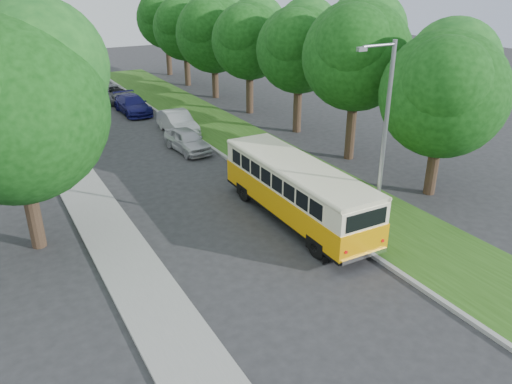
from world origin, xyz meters
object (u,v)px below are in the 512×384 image
lamppost_near (382,142)px  car_blue (133,105)px  car_white (178,123)px  lamppost_far (48,83)px  car_grey (114,94)px  car_silver (187,140)px  vintage_bus (297,192)px

lamppost_near → car_blue: 25.15m
car_white → lamppost_far: bearing=178.6°
car_blue → car_grey: bearing=91.5°
lamppost_near → car_silver: lamppost_near is taller
car_blue → car_grey: (-0.22, 4.66, -0.03)m
vintage_bus → car_blue: 21.49m
lamppost_far → car_grey: lamppost_far is taller
lamppost_far → car_grey: 13.11m
car_silver → vintage_bus: bearing=-91.5°
lamppost_near → car_white: bearing=93.8°
car_silver → lamppost_far: bearing=144.6°
car_white → lamppost_near: bearing=-84.8°
car_grey → lamppost_far: bearing=-129.2°
lamppost_far → car_grey: (6.37, 10.93, -3.45)m
lamppost_near → car_grey: 29.77m
vintage_bus → car_grey: bearing=92.9°
lamppost_near → lamppost_far: (-8.91, 18.50, -0.25)m
lamppost_near → car_grey: (-2.53, 29.43, -3.70)m
vintage_bus → car_grey: (-1.06, 26.12, -0.70)m
car_silver → car_blue: car_blue is taller
vintage_bus → car_white: vintage_bus is taller
vintage_bus → car_silver: bearing=93.6°
car_silver → lamppost_near: bearing=-86.4°
car_white → car_grey: bearing=98.1°
car_silver → car_grey: (-0.48, 15.03, -0.02)m
vintage_bus → car_blue: bearing=92.9°
lamppost_near → lamppost_far: bearing=115.7°
vintage_bus → lamppost_far: bearing=116.7°
lamppost_near → car_blue: bearing=95.3°
lamppost_near → car_blue: (-2.32, 24.77, -3.67)m
car_silver → car_grey: car_silver is taller
car_blue → vintage_bus: bearing=-89.0°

